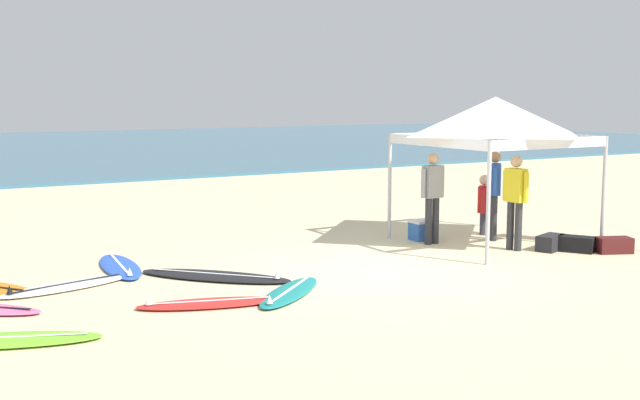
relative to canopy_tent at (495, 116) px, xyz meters
name	(u,v)px	position (x,y,z in m)	size (l,w,h in m)	color
ground_plane	(386,271)	(-3.10, -0.95, -2.39)	(80.00, 80.00, 0.00)	beige
sea	(16,149)	(-3.10, 31.93, -2.34)	(80.00, 36.00, 0.10)	#386B84
canopy_tent	(495,116)	(0.00, 0.00, 0.00)	(2.89, 2.89, 2.75)	#B7B7BC
surfboard_red	(208,303)	(-6.34, -1.46, -2.35)	(1.98, 1.05, 0.19)	red
surfboard_black	(216,276)	(-5.63, -0.01, -2.35)	(2.15, 2.28, 0.19)	black
surfboard_white	(66,286)	(-7.75, 0.48, -2.35)	(2.09, 1.01, 0.19)	white
surfboard_teal	(289,292)	(-5.13, -1.48, -2.35)	(1.75, 1.64, 0.19)	#19847F
surfboard_blue	(120,266)	(-6.69, 1.39, -2.35)	(0.80, 2.13, 0.19)	blue
person_yellow	(515,196)	(-0.10, -0.68, -1.40)	(0.26, 0.55, 1.71)	#2D2D33
person_grey	(433,192)	(-1.01, 0.54, -1.40)	(0.55, 0.24, 1.71)	#2D2D33
person_blue	(494,189)	(0.28, 0.26, -1.40)	(0.40, 0.44, 1.71)	#2D2D33
person_red	(484,202)	(0.55, 0.84, -1.73)	(0.43, 0.41, 1.20)	#383842
gear_bag_near_tent	(576,244)	(0.74, -1.37, -2.25)	(0.60, 0.32, 0.28)	black
gear_bag_by_pole	(551,243)	(0.45, -1.04, -2.25)	(0.60, 0.32, 0.28)	#232328
gear_bag_on_sand	(614,245)	(1.24, -1.78, -2.25)	(0.60, 0.32, 0.28)	#4C1919
cooler_box	(423,230)	(-0.88, 0.96, -2.19)	(0.50, 0.36, 0.39)	#2D60B7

